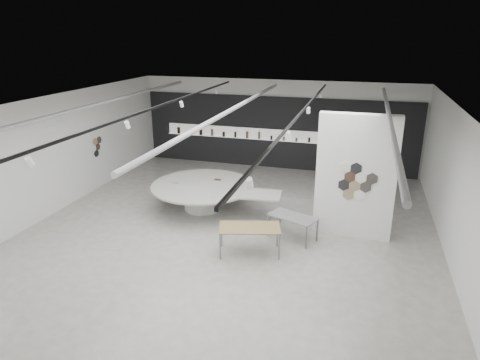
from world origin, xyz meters
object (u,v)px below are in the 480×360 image
(sample_table_stone, at_px, (293,218))
(display_island, at_px, (205,193))
(partition_column, at_px, (355,177))
(kitchen_counter, at_px, (355,167))
(sample_table_wood, at_px, (250,229))

(sample_table_stone, bearing_deg, display_island, 157.41)
(partition_column, distance_m, sample_table_stone, 2.11)
(sample_table_stone, xyz_separation_m, kitchen_counter, (1.52, 6.22, -0.21))
(display_island, bearing_deg, sample_table_stone, -28.08)
(sample_table_wood, bearing_deg, partition_column, 36.09)
(display_island, relative_size, kitchen_counter, 3.07)
(display_island, bearing_deg, kitchen_counter, 40.59)
(sample_table_stone, bearing_deg, kitchen_counter, 76.31)
(partition_column, relative_size, display_island, 0.78)
(sample_table_wood, xyz_separation_m, sample_table_stone, (0.96, 1.17, -0.07))
(display_island, xyz_separation_m, kitchen_counter, (4.71, 4.89, -0.14))
(sample_table_wood, xyz_separation_m, kitchen_counter, (2.48, 7.39, -0.28))
(partition_column, relative_size, sample_table_wood, 2.02)
(partition_column, bearing_deg, sample_table_stone, -156.22)
(display_island, relative_size, sample_table_wood, 2.58)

